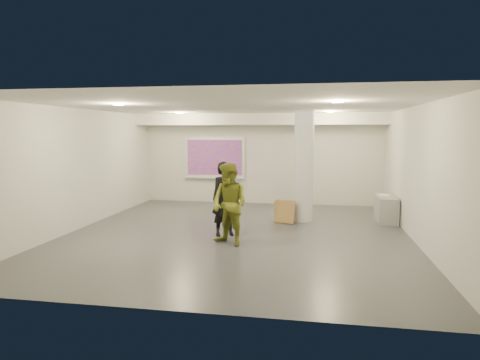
% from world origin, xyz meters
% --- Properties ---
extents(floor, '(8.00, 9.00, 0.01)m').
position_xyz_m(floor, '(0.00, 0.00, 0.00)').
color(floor, '#3B3D43').
rests_on(floor, ground).
extents(ceiling, '(8.00, 9.00, 0.01)m').
position_xyz_m(ceiling, '(0.00, 0.00, 3.00)').
color(ceiling, silver).
rests_on(ceiling, floor).
extents(wall_back, '(8.00, 0.01, 3.00)m').
position_xyz_m(wall_back, '(0.00, 4.50, 1.50)').
color(wall_back, silver).
rests_on(wall_back, floor).
extents(wall_front, '(8.00, 0.01, 3.00)m').
position_xyz_m(wall_front, '(0.00, -4.50, 1.50)').
color(wall_front, silver).
rests_on(wall_front, floor).
extents(wall_left, '(0.01, 9.00, 3.00)m').
position_xyz_m(wall_left, '(-4.00, 0.00, 1.50)').
color(wall_left, silver).
rests_on(wall_left, floor).
extents(wall_right, '(0.01, 9.00, 3.00)m').
position_xyz_m(wall_right, '(4.00, 0.00, 1.50)').
color(wall_right, silver).
rests_on(wall_right, floor).
extents(soffit_band, '(8.00, 1.10, 0.36)m').
position_xyz_m(soffit_band, '(0.00, 3.95, 2.82)').
color(soffit_band, white).
rests_on(soffit_band, ceiling).
extents(downlight_nw, '(0.22, 0.22, 0.02)m').
position_xyz_m(downlight_nw, '(-2.20, 2.50, 2.98)').
color(downlight_nw, '#FFF67F').
rests_on(downlight_nw, ceiling).
extents(downlight_ne, '(0.22, 0.22, 0.02)m').
position_xyz_m(downlight_ne, '(2.20, 2.50, 2.98)').
color(downlight_ne, '#FFF67F').
rests_on(downlight_ne, ceiling).
extents(downlight_sw, '(0.22, 0.22, 0.02)m').
position_xyz_m(downlight_sw, '(-2.20, -1.50, 2.98)').
color(downlight_sw, '#FFF67F').
rests_on(downlight_sw, ceiling).
extents(downlight_se, '(0.22, 0.22, 0.02)m').
position_xyz_m(downlight_se, '(2.20, -1.50, 2.98)').
color(downlight_se, '#FFF67F').
rests_on(downlight_se, ceiling).
extents(column, '(0.52, 0.52, 3.00)m').
position_xyz_m(column, '(1.50, 1.80, 1.50)').
color(column, silver).
rests_on(column, floor).
extents(projection_screen, '(2.10, 0.13, 1.42)m').
position_xyz_m(projection_screen, '(-1.60, 4.45, 1.53)').
color(projection_screen, silver).
rests_on(projection_screen, wall_back).
extents(credenza, '(0.51, 1.19, 0.69)m').
position_xyz_m(credenza, '(3.72, 2.11, 0.35)').
color(credenza, gray).
rests_on(credenza, floor).
extents(papers_stack, '(0.31, 0.37, 0.02)m').
position_xyz_m(papers_stack, '(3.67, 2.22, 0.70)').
color(papers_stack, white).
rests_on(papers_stack, credenza).
extents(cardboard_back, '(0.55, 0.31, 0.58)m').
position_xyz_m(cardboard_back, '(1.00, 1.56, 0.29)').
color(cardboard_back, olive).
rests_on(cardboard_back, floor).
extents(cardboard_front, '(0.60, 0.37, 0.60)m').
position_xyz_m(cardboard_front, '(1.02, 1.45, 0.30)').
color(cardboard_front, olive).
rests_on(cardboard_front, floor).
extents(woman, '(0.75, 0.66, 1.74)m').
position_xyz_m(woman, '(-0.25, -0.20, 0.87)').
color(woman, black).
rests_on(woman, floor).
extents(man, '(1.08, 1.02, 1.77)m').
position_xyz_m(man, '(0.02, -1.00, 0.88)').
color(man, olive).
rests_on(man, floor).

